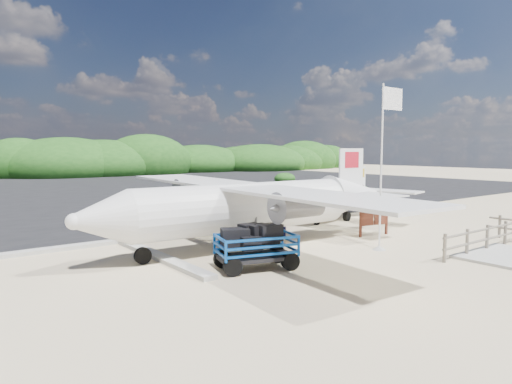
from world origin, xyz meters
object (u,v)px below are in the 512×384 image
at_px(baggage_cart, 256,269).
at_px(aircraft_large, 243,190).
at_px(crew_b, 219,220).
at_px(crew_c, 283,217).
at_px(flagpole, 379,250).
at_px(crew_a, 239,219).
at_px(signboard, 373,236).

relative_size(baggage_cart, aircraft_large, 0.16).
distance_m(crew_b, aircraft_large, 24.49).
bearing_deg(crew_c, flagpole, 84.82).
bearing_deg(flagpole, crew_a, 123.67).
bearing_deg(crew_a, aircraft_large, -116.79).
bearing_deg(crew_c, aircraft_large, -142.67).
bearing_deg(flagpole, aircraft_large, 65.50).
height_order(flagpole, crew_c, flagpole).
bearing_deg(baggage_cart, flagpole, 9.66).
height_order(crew_b, aircraft_large, aircraft_large).
bearing_deg(aircraft_large, signboard, 71.66).
relative_size(crew_a, crew_c, 1.03).
bearing_deg(flagpole, crew_c, 105.81).
distance_m(flagpole, crew_a, 5.85).
distance_m(baggage_cart, crew_a, 4.83).
xyz_separation_m(flagpole, signboard, (2.15, 1.95, 0.00)).
distance_m(baggage_cart, signboard, 7.76).
distance_m(baggage_cart, flagpole, 5.53).
bearing_deg(aircraft_large, crew_b, 55.04).
bearing_deg(crew_b, crew_a, -176.81).
height_order(flagpole, aircraft_large, flagpole).
relative_size(baggage_cart, crew_a, 1.48).
xyz_separation_m(signboard, crew_c, (-3.37, 2.33, 0.89)).
bearing_deg(signboard, flagpole, -128.56).
xyz_separation_m(crew_a, aircraft_large, (14.10, 19.10, -0.92)).
relative_size(flagpole, aircraft_large, 0.38).
bearing_deg(aircraft_large, crew_c, 61.70).
height_order(signboard, crew_a, crew_a).
bearing_deg(aircraft_large, crew_a, 56.94).
bearing_deg(flagpole, crew_b, 132.18).
relative_size(flagpole, crew_c, 3.56).
distance_m(flagpole, aircraft_large, 26.28).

